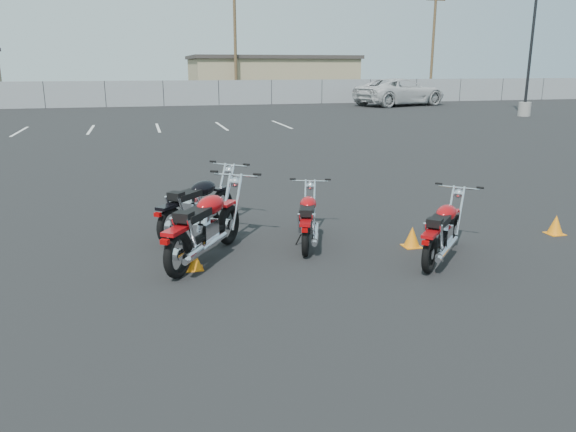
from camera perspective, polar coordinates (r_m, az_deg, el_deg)
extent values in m
plane|color=black|center=(7.97, -0.29, -5.70)|extent=(120.00, 120.00, 0.00)
torus|color=black|center=(9.14, -6.06, -0.85)|extent=(0.47, 0.62, 0.66)
cylinder|color=silver|center=(9.14, -6.06, -0.85)|extent=(0.19, 0.21, 0.18)
torus|color=black|center=(7.80, -11.11, -3.87)|extent=(0.47, 0.62, 0.66)
cylinder|color=silver|center=(7.80, -11.11, -3.87)|extent=(0.19, 0.21, 0.18)
cube|color=black|center=(8.45, -8.39, -1.96)|extent=(0.74, 1.02, 0.07)
cube|color=silver|center=(8.38, -8.58, -1.63)|extent=(0.49, 0.52, 0.33)
cylinder|color=silver|center=(8.33, -8.64, -0.32)|extent=(0.34, 0.35, 0.29)
ellipsoid|color=#A50A0D|center=(8.51, -7.88, 1.11)|extent=(0.64, 0.72, 0.28)
cube|color=black|center=(8.06, -9.59, 0.10)|extent=(0.58, 0.66, 0.11)
cube|color=black|center=(7.82, -10.57, -0.08)|extent=(0.31, 0.30, 0.13)
cube|color=#A50A0D|center=(7.68, -11.32, -1.47)|extent=(0.43, 0.49, 0.06)
cube|color=#A50A0D|center=(9.06, -6.12, 1.26)|extent=(0.33, 0.39, 0.04)
cylinder|color=silver|center=(7.79, -9.75, -1.70)|extent=(0.16, 0.20, 0.43)
cylinder|color=silver|center=(7.92, -11.43, -1.51)|extent=(0.16, 0.20, 0.43)
cylinder|color=silver|center=(8.11, -8.35, -3.17)|extent=(0.77, 1.06, 0.14)
cylinder|color=silver|center=(7.81, -9.56, -3.77)|extent=(0.33, 0.40, 0.15)
cylinder|color=silver|center=(9.13, -5.20, 1.44)|extent=(0.29, 0.39, 0.87)
cylinder|color=silver|center=(9.21, -6.33, 1.53)|extent=(0.29, 0.39, 0.87)
sphere|color=silver|center=(9.26, -5.35, 3.45)|extent=(0.25, 0.25, 0.18)
cylinder|color=silver|center=(9.26, -5.31, 4.15)|extent=(0.66, 0.46, 0.03)
cylinder|color=black|center=(9.08, -3.15, 4.25)|extent=(0.13, 0.11, 0.04)
cylinder|color=black|center=(9.40, -7.52, 4.52)|extent=(0.13, 0.11, 0.04)
cylinder|color=black|center=(8.49, -9.61, -3.41)|extent=(0.16, 0.12, 0.33)
cube|color=#990505|center=(7.46, -12.41, -2.58)|extent=(0.13, 0.12, 0.07)
torus|color=black|center=(10.44, -6.73, 1.04)|extent=(0.50, 0.55, 0.63)
cylinder|color=silver|center=(10.44, -6.73, 1.04)|extent=(0.19, 0.20, 0.17)
torus|color=black|center=(9.25, -11.87, -1.01)|extent=(0.50, 0.55, 0.63)
cylinder|color=silver|center=(9.25, -11.87, -1.01)|extent=(0.19, 0.20, 0.17)
cube|color=black|center=(9.83, -9.16, 0.32)|extent=(0.81, 0.90, 0.06)
cube|color=silver|center=(9.77, -9.35, 0.60)|extent=(0.48, 0.49, 0.32)
cylinder|color=silver|center=(9.73, -9.40, 1.68)|extent=(0.33, 0.34, 0.28)
ellipsoid|color=black|center=(9.88, -8.62, 2.80)|extent=(0.64, 0.67, 0.27)
cube|color=black|center=(9.49, -10.35, 2.09)|extent=(0.59, 0.61, 0.11)
cube|color=black|center=(9.28, -11.32, 2.01)|extent=(0.30, 0.29, 0.13)
cube|color=black|center=(9.15, -12.06, 0.95)|extent=(0.43, 0.46, 0.05)
cube|color=black|center=(10.37, -6.79, 2.82)|extent=(0.34, 0.36, 0.04)
cylinder|color=silver|center=(9.23, -10.74, 0.70)|extent=(0.17, 0.18, 0.41)
cylinder|color=silver|center=(9.38, -11.97, 0.86)|extent=(0.17, 0.18, 0.41)
cylinder|color=silver|center=(9.50, -9.41, -0.60)|extent=(0.83, 0.93, 0.13)
cylinder|color=silver|center=(9.24, -10.63, -0.97)|extent=(0.34, 0.36, 0.14)
cylinder|color=silver|center=(10.42, -5.98, 2.93)|extent=(0.31, 0.35, 0.83)
cylinder|color=silver|center=(10.52, -6.85, 3.02)|extent=(0.31, 0.35, 0.83)
sphere|color=silver|center=(10.56, -5.96, 4.60)|extent=(0.24, 0.24, 0.17)
cylinder|color=silver|center=(10.56, -5.92, 5.18)|extent=(0.57, 0.51, 0.03)
cylinder|color=black|center=(10.34, -4.26, 5.25)|extent=(0.12, 0.11, 0.04)
cylinder|color=black|center=(10.73, -7.65, 5.51)|extent=(0.12, 0.11, 0.04)
cylinder|color=black|center=(9.88, -10.15, -0.85)|extent=(0.14, 0.13, 0.32)
cube|color=#990505|center=(8.97, -13.11, 0.14)|extent=(0.12, 0.12, 0.06)
torus|color=black|center=(9.75, 2.18, -0.18)|extent=(0.27, 0.53, 0.53)
cylinder|color=silver|center=(9.75, 2.18, -0.18)|extent=(0.13, 0.16, 0.14)
torus|color=black|center=(8.52, 1.78, -2.43)|extent=(0.27, 0.53, 0.53)
cylinder|color=silver|center=(8.52, 1.78, -2.43)|extent=(0.13, 0.16, 0.14)
cube|color=black|center=(9.12, 2.00, -1.02)|extent=(0.39, 0.90, 0.05)
cube|color=silver|center=(9.07, 1.99, -0.78)|extent=(0.34, 0.40, 0.26)
cylinder|color=silver|center=(9.02, 1.99, 0.19)|extent=(0.24, 0.27, 0.23)
ellipsoid|color=#A50A0D|center=(9.19, 2.06, 1.26)|extent=(0.43, 0.57, 0.23)
cube|color=black|center=(8.78, 1.93, 0.49)|extent=(0.38, 0.53, 0.09)
cube|color=black|center=(8.56, 1.86, 0.36)|extent=(0.24, 0.21, 0.11)
cube|color=#A50A0D|center=(8.43, 1.79, -0.66)|extent=(0.27, 0.40, 0.04)
cube|color=#A50A0D|center=(9.68, 2.19, 1.40)|extent=(0.21, 0.32, 0.04)
cylinder|color=silver|center=(8.58, 2.55, -0.78)|extent=(0.10, 0.17, 0.35)
cylinder|color=silver|center=(8.59, 1.14, -0.75)|extent=(0.10, 0.17, 0.35)
cylinder|color=silver|center=(8.88, 2.82, -1.84)|extent=(0.40, 0.94, 0.11)
cylinder|color=silver|center=(8.60, 2.76, -2.27)|extent=(0.20, 0.33, 0.12)
cylinder|color=silver|center=(9.78, 2.69, 1.56)|extent=(0.15, 0.34, 0.70)
cylinder|color=silver|center=(9.78, 1.76, 1.58)|extent=(0.15, 0.34, 0.70)
sphere|color=silver|center=(9.87, 2.27, 3.06)|extent=(0.18, 0.18, 0.14)
cylinder|color=silver|center=(9.87, 2.28, 3.58)|extent=(0.59, 0.23, 0.03)
cylinder|color=black|center=(9.83, 4.08, 3.72)|extent=(0.11, 0.07, 0.03)
cylinder|color=black|center=(9.86, 0.48, 3.79)|extent=(0.11, 0.07, 0.03)
cylinder|color=black|center=(9.09, 1.18, -2.17)|extent=(0.14, 0.07, 0.26)
cube|color=#990505|center=(8.22, 1.71, -1.48)|extent=(0.10, 0.08, 0.05)
torus|color=black|center=(9.36, 16.34, -1.35)|extent=(0.46, 0.48, 0.56)
cylinder|color=silver|center=(9.36, 16.34, -1.35)|extent=(0.17, 0.17, 0.15)
torus|color=black|center=(8.09, 14.19, -3.74)|extent=(0.46, 0.48, 0.56)
cylinder|color=silver|center=(8.09, 14.19, -3.74)|extent=(0.17, 0.17, 0.15)
cube|color=black|center=(8.71, 15.36, -2.22)|extent=(0.74, 0.78, 0.06)
cube|color=silver|center=(8.65, 15.31, -1.95)|extent=(0.43, 0.44, 0.28)
cylinder|color=silver|center=(8.60, 15.39, -0.88)|extent=(0.30, 0.30, 0.25)
ellipsoid|color=#A50A0D|center=(8.77, 15.78, 0.29)|extent=(0.58, 0.59, 0.24)
cube|color=black|center=(8.35, 15.06, -0.52)|extent=(0.53, 0.54, 0.09)
cube|color=black|center=(8.12, 14.67, -0.66)|extent=(0.27, 0.26, 0.11)
cube|color=#A50A0D|center=(7.98, 14.29, -1.78)|extent=(0.39, 0.40, 0.05)
cube|color=#A50A0D|center=(9.28, 16.47, 0.40)|extent=(0.31, 0.31, 0.04)
cylinder|color=silver|center=(8.13, 15.31, -2.00)|extent=(0.15, 0.16, 0.37)
cylinder|color=silver|center=(8.18, 13.79, -1.79)|extent=(0.15, 0.16, 0.37)
cylinder|color=silver|center=(8.43, 15.86, -3.22)|extent=(0.77, 0.81, 0.12)
cylinder|color=silver|center=(8.15, 15.38, -3.69)|extent=(0.31, 0.32, 0.12)
cylinder|color=silver|center=(9.37, 17.13, 0.52)|extent=(0.29, 0.30, 0.74)
cylinder|color=silver|center=(9.40, 16.13, 0.64)|extent=(0.29, 0.30, 0.74)
sphere|color=silver|center=(9.47, 16.93, 2.20)|extent=(0.21, 0.21, 0.15)
cylinder|color=silver|center=(9.47, 17.00, 2.77)|extent=(0.49, 0.47, 0.03)
cylinder|color=black|center=(9.39, 18.94, 2.74)|extent=(0.10, 0.10, 0.03)
cylinder|color=black|center=(9.52, 15.07, 3.20)|extent=(0.10, 0.10, 0.03)
cylinder|color=black|center=(8.70, 14.29, -3.39)|extent=(0.12, 0.12, 0.28)
cube|color=#990505|center=(7.78, 13.80, -2.66)|extent=(0.11, 0.11, 0.06)
cone|color=orange|center=(9.22, 12.49, -2.04)|extent=(0.25, 0.25, 0.32)
cube|color=orange|center=(9.27, 12.43, -3.02)|extent=(0.28, 0.28, 0.01)
cone|color=orange|center=(10.72, 25.55, -0.77)|extent=(0.26, 0.26, 0.32)
cube|color=orange|center=(10.77, 25.45, -1.63)|extent=(0.28, 0.28, 0.01)
cone|color=orange|center=(8.14, -9.58, -4.27)|extent=(0.24, 0.24, 0.30)
cube|color=orange|center=(8.19, -9.53, -5.29)|extent=(0.26, 0.26, 0.01)
cylinder|color=gray|center=(35.68, 22.89, 9.97)|extent=(0.70, 0.70, 0.80)
cylinder|color=black|center=(35.72, 23.81, 18.59)|extent=(0.16, 0.16, 9.98)
cube|color=gray|center=(42.30, -12.54, 12.07)|extent=(80.00, 0.04, 1.80)
cylinder|color=black|center=(42.70, -23.53, 11.23)|extent=(0.06, 0.06, 1.80)
cylinder|color=black|center=(42.31, -18.07, 11.70)|extent=(0.06, 0.06, 1.80)
cylinder|color=black|center=(42.30, -12.54, 12.07)|extent=(0.06, 0.06, 1.80)
cylinder|color=black|center=(42.66, -7.05, 12.32)|extent=(0.06, 0.06, 1.80)
cylinder|color=black|center=(43.39, -1.69, 12.47)|extent=(0.06, 0.06, 1.80)
cylinder|color=black|center=(44.47, 3.46, 12.51)|extent=(0.06, 0.06, 1.80)
cylinder|color=black|center=(45.88, 8.32, 12.46)|extent=(0.06, 0.06, 1.80)
cylinder|color=black|center=(47.58, 12.87, 12.34)|extent=(0.06, 0.06, 1.80)
cylinder|color=black|center=(49.55, 17.07, 12.15)|extent=(0.06, 0.06, 1.80)
cylinder|color=black|center=(51.75, 20.93, 11.93)|extent=(0.06, 0.06, 1.80)
cylinder|color=black|center=(54.15, 24.45, 11.68)|extent=(0.06, 0.06, 1.80)
cube|color=tan|center=(52.58, -1.81, 13.79)|extent=(14.00, 9.00, 3.40)
cube|color=#3A3531|center=(52.58, -1.83, 15.80)|extent=(14.40, 9.40, 0.30)
cylinder|color=#4E3A24|center=(46.91, -5.38, 17.00)|extent=(0.24, 0.24, 9.00)
cylinder|color=#4E3A24|center=(53.86, 14.50, 16.35)|extent=(0.24, 0.24, 9.00)
cube|color=#4E3A24|center=(54.12, 14.79, 20.47)|extent=(1.80, 0.12, 0.12)
cube|color=silver|center=(27.84, -25.60, 7.75)|extent=(0.12, 4.00, 0.01)
cube|color=silver|center=(27.44, -19.40, 8.29)|extent=(0.12, 4.00, 0.01)
cube|color=silver|center=(27.37, -13.07, 8.73)|extent=(0.12, 4.00, 0.01)
cube|color=silver|center=(27.63, -6.77, 9.06)|extent=(0.12, 4.00, 0.01)
cube|color=silver|center=(28.21, -0.65, 9.28)|extent=(0.12, 4.00, 0.01)
imported|color=silver|center=(42.74, 11.38, 13.01)|extent=(5.45, 8.68, 3.07)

